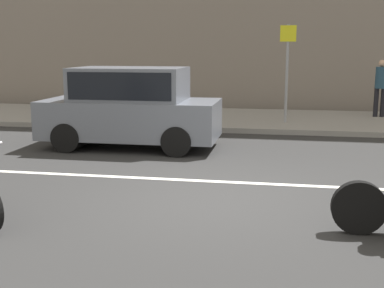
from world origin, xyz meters
TOP-DOWN VIEW (x-y plane):
  - ground_plane at (0.00, 0.00)m, footprint 80.00×80.00m
  - sidewalk_slab at (0.00, 8.00)m, footprint 40.00×4.40m
  - lane_marking_stripe at (-0.37, 0.90)m, footprint 18.00×0.14m
  - parked_hatchback_slate_gray at (-2.36, 3.49)m, footprint 3.92×1.76m
  - street_sign_post at (1.08, 7.14)m, footprint 0.44×0.08m
  - pedestrian_bystander at (3.91, 8.85)m, footprint 0.34×0.34m

SIDE VIEW (x-z plane):
  - ground_plane at x=0.00m, z-range 0.00..0.00m
  - lane_marking_stripe at x=-0.37m, z-range 0.00..0.01m
  - sidewalk_slab at x=0.00m, z-range 0.00..0.14m
  - parked_hatchback_slate_gray at x=-2.36m, z-range 0.03..1.83m
  - pedestrian_bystander at x=3.91m, z-range 0.28..2.01m
  - street_sign_post at x=1.08m, z-range 0.42..3.14m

